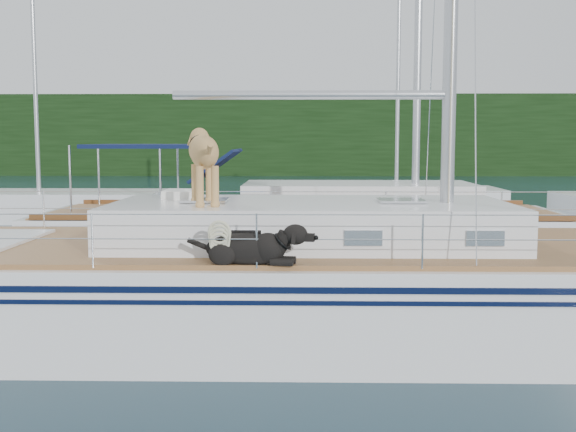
{
  "coord_description": "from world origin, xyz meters",
  "views": [
    {
      "loc": [
        0.71,
        -9.51,
        2.62
      ],
      "look_at": [
        0.5,
        0.2,
        1.6
      ],
      "focal_mm": 45.0,
      "sensor_mm": 36.0,
      "label": 1
    }
  ],
  "objects": [
    {
      "name": "tree_line",
      "position": [
        0.0,
        45.0,
        3.0
      ],
      "size": [
        90.0,
        3.0,
        6.0
      ],
      "primitive_type": "cube",
      "color": "black",
      "rests_on": "ground"
    },
    {
      "name": "bg_boat_center",
      "position": [
        4.0,
        16.0,
        0.45
      ],
      "size": [
        7.2,
        3.0,
        11.65
      ],
      "color": "white",
      "rests_on": "ground"
    },
    {
      "name": "ground",
      "position": [
        0.0,
        0.0,
        0.0
      ],
      "size": [
        120.0,
        120.0,
        0.0
      ],
      "primitive_type": "plane",
      "color": "black",
      "rests_on": "ground"
    },
    {
      "name": "shore_bank",
      "position": [
        0.0,
        46.2,
        0.6
      ],
      "size": [
        92.0,
        1.0,
        1.2
      ],
      "primitive_type": "cube",
      "color": "#595147",
      "rests_on": "ground"
    },
    {
      "name": "main_sailboat",
      "position": [
        0.09,
        -0.01,
        0.68
      ],
      "size": [
        12.0,
        3.81,
        14.01
      ],
      "color": "white",
      "rests_on": "ground"
    },
    {
      "name": "neighbor_sailboat",
      "position": [
        0.78,
        5.72,
        0.63
      ],
      "size": [
        11.0,
        3.5,
        13.3
      ],
      "color": "white",
      "rests_on": "ground"
    },
    {
      "name": "bg_boat_west",
      "position": [
        -8.0,
        14.0,
        0.45
      ],
      "size": [
        8.0,
        3.0,
        11.65
      ],
      "color": "white",
      "rests_on": "ground"
    }
  ]
}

